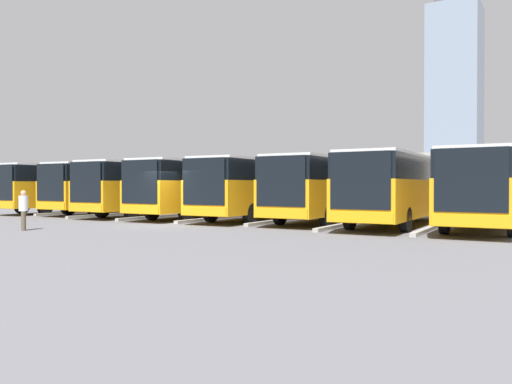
% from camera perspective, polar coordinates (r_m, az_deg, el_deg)
% --- Properties ---
extents(ground_plane, '(600.00, 600.00, 0.00)m').
position_cam_1_polar(ground_plane, '(23.60, -10.23, -3.69)').
color(ground_plane, '#5B5B60').
extents(bus_0, '(3.00, 11.59, 3.18)m').
position_cam_1_polar(bus_0, '(23.30, 24.86, 0.58)').
color(bus_0, orange).
rests_on(bus_0, ground_plane).
extents(curb_divider_0, '(0.52, 7.37, 0.15)m').
position_cam_1_polar(curb_divider_0, '(22.01, 19.50, -3.85)').
color(curb_divider_0, '#9E9E99').
rests_on(curb_divider_0, ground_plane).
extents(bus_1, '(3.00, 11.59, 3.18)m').
position_cam_1_polar(bus_1, '(23.91, 16.01, 0.62)').
color(bus_1, orange).
rests_on(bus_1, ground_plane).
extents(curb_divider_1, '(0.52, 7.37, 0.15)m').
position_cam_1_polar(curb_divider_1, '(22.96, 10.37, -3.63)').
color(curb_divider_1, '#9E9E99').
rests_on(curb_divider_1, ground_plane).
extents(bus_2, '(3.00, 11.59, 3.18)m').
position_cam_1_polar(bus_2, '(25.85, 8.56, 0.65)').
color(bus_2, orange).
rests_on(bus_2, ground_plane).
extents(curb_divider_2, '(0.52, 7.37, 0.15)m').
position_cam_1_polar(curb_divider_2, '(25.19, 3.14, -3.23)').
color(curb_divider_2, '#9E9E99').
rests_on(curb_divider_2, ground_plane).
extents(bus_3, '(3.00, 11.59, 3.18)m').
position_cam_1_polar(bus_3, '(27.17, 1.04, 0.66)').
color(bus_3, orange).
rests_on(bus_3, ground_plane).
extents(curb_divider_3, '(0.52, 7.37, 0.15)m').
position_cam_1_polar(curb_divider_3, '(26.83, -4.22, -2.99)').
color(curb_divider_3, '#9E9E99').
rests_on(curb_divider_3, ground_plane).
extents(bus_4, '(3.00, 11.59, 3.18)m').
position_cam_1_polar(bus_4, '(29.03, -5.49, 0.66)').
color(bus_4, orange).
rests_on(bus_4, ground_plane).
extents(curb_divider_4, '(0.52, 7.37, 0.15)m').
position_cam_1_polar(curb_divider_4, '(28.97, -10.44, -2.72)').
color(curb_divider_4, '#9E9E99').
rests_on(curb_divider_4, ground_plane).
extents(bus_5, '(3.00, 11.59, 3.18)m').
position_cam_1_polar(bus_5, '(31.29, -11.06, 0.66)').
color(bus_5, orange).
rests_on(bus_5, ground_plane).
extents(curb_divider_5, '(0.52, 7.37, 0.15)m').
position_cam_1_polar(curb_divider_5, '(31.46, -15.63, -2.47)').
color(curb_divider_5, '#9E9E99').
rests_on(curb_divider_5, ground_plane).
extents(bus_6, '(3.00, 11.59, 3.18)m').
position_cam_1_polar(bus_6, '(34.32, -14.90, 0.65)').
color(bus_6, orange).
rests_on(bus_6, ground_plane).
extents(curb_divider_6, '(0.52, 7.37, 0.15)m').
position_cam_1_polar(curb_divider_6, '(34.64, -19.04, -2.19)').
color(curb_divider_6, '#9E9E99').
rests_on(curb_divider_6, ground_plane).
extents(bus_7, '(3.00, 11.59, 3.18)m').
position_cam_1_polar(bus_7, '(36.66, -19.65, 0.64)').
color(bus_7, orange).
rests_on(bus_7, ground_plane).
extents(pedestrian, '(0.50, 0.50, 1.63)m').
position_cam_1_polar(pedestrian, '(22.27, -25.04, -1.76)').
color(pedestrian, brown).
rests_on(pedestrian, ground_plane).
extents(station_building, '(40.21, 14.06, 4.06)m').
position_cam_1_polar(station_building, '(43.33, 10.55, 1.05)').
color(station_building, '#A8A399').
rests_on(station_building, ground_plane).
extents(office_tower, '(19.36, 19.36, 76.01)m').
position_cam_1_polar(office_tower, '(218.93, 21.75, 10.05)').
color(office_tower, '#7F8EA3').
rests_on(office_tower, ground_plane).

